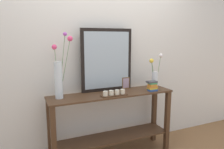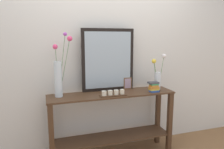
{
  "view_description": "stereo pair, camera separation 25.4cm",
  "coord_description": "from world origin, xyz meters",
  "px_view_note": "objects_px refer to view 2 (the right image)",
  "views": [
    {
      "loc": [
        -1.01,
        -2.29,
        1.51
      ],
      "look_at": [
        0.0,
        0.0,
        1.07
      ],
      "focal_mm": 33.77,
      "sensor_mm": 36.0,
      "label": 1
    },
    {
      "loc": [
        -0.78,
        -2.38,
        1.51
      ],
      "look_at": [
        0.0,
        0.0,
        1.07
      ],
      "focal_mm": 33.77,
      "sensor_mm": 36.0,
      "label": 2
    }
  ],
  "objects_px": {
    "console_table": "(112,118)",
    "mirror_leaning": "(108,60)",
    "vase_right": "(158,76)",
    "picture_frame_small": "(128,83)",
    "book_stack": "(154,87)",
    "tall_vase_left": "(59,74)",
    "candle_tray": "(113,93)"
  },
  "relations": [
    {
      "from": "vase_right",
      "to": "picture_frame_small",
      "type": "bearing_deg",
      "value": 159.86
    },
    {
      "from": "mirror_leaning",
      "to": "candle_tray",
      "type": "bearing_deg",
      "value": -94.99
    },
    {
      "from": "picture_frame_small",
      "to": "book_stack",
      "type": "bearing_deg",
      "value": -43.39
    },
    {
      "from": "tall_vase_left",
      "to": "candle_tray",
      "type": "distance_m",
      "value": 0.66
    },
    {
      "from": "mirror_leaning",
      "to": "candle_tray",
      "type": "relative_size",
      "value": 2.47
    },
    {
      "from": "console_table",
      "to": "picture_frame_small",
      "type": "bearing_deg",
      "value": 28.28
    },
    {
      "from": "console_table",
      "to": "mirror_leaning",
      "type": "xyz_separation_m",
      "value": [
        0.0,
        0.16,
        0.71
      ]
    },
    {
      "from": "console_table",
      "to": "picture_frame_small",
      "type": "distance_m",
      "value": 0.49
    },
    {
      "from": "console_table",
      "to": "mirror_leaning",
      "type": "distance_m",
      "value": 0.72
    },
    {
      "from": "tall_vase_left",
      "to": "vase_right",
      "type": "bearing_deg",
      "value": -2.0
    },
    {
      "from": "vase_right",
      "to": "picture_frame_small",
      "type": "xyz_separation_m",
      "value": [
        -0.37,
        0.13,
        -0.1
      ]
    },
    {
      "from": "console_table",
      "to": "candle_tray",
      "type": "distance_m",
      "value": 0.36
    },
    {
      "from": "tall_vase_left",
      "to": "book_stack",
      "type": "bearing_deg",
      "value": -7.53
    },
    {
      "from": "tall_vase_left",
      "to": "book_stack",
      "type": "relative_size",
      "value": 5.34
    },
    {
      "from": "mirror_leaning",
      "to": "tall_vase_left",
      "type": "distance_m",
      "value": 0.64
    },
    {
      "from": "vase_right",
      "to": "book_stack",
      "type": "bearing_deg",
      "value": -136.19
    },
    {
      "from": "tall_vase_left",
      "to": "picture_frame_small",
      "type": "height_order",
      "value": "tall_vase_left"
    },
    {
      "from": "candle_tray",
      "to": "book_stack",
      "type": "bearing_deg",
      "value": 1.45
    },
    {
      "from": "console_table",
      "to": "book_stack",
      "type": "xyz_separation_m",
      "value": [
        0.52,
        -0.1,
        0.38
      ]
    },
    {
      "from": "mirror_leaning",
      "to": "picture_frame_small",
      "type": "distance_m",
      "value": 0.41
    },
    {
      "from": "tall_vase_left",
      "to": "vase_right",
      "type": "distance_m",
      "value": 1.25
    },
    {
      "from": "console_table",
      "to": "mirror_leaning",
      "type": "height_order",
      "value": "mirror_leaning"
    },
    {
      "from": "candle_tray",
      "to": "book_stack",
      "type": "distance_m",
      "value": 0.54
    },
    {
      "from": "mirror_leaning",
      "to": "candle_tray",
      "type": "distance_m",
      "value": 0.45
    },
    {
      "from": "vase_right",
      "to": "console_table",
      "type": "bearing_deg",
      "value": -179.31
    },
    {
      "from": "mirror_leaning",
      "to": "vase_right",
      "type": "height_order",
      "value": "mirror_leaning"
    },
    {
      "from": "console_table",
      "to": "book_stack",
      "type": "height_order",
      "value": "book_stack"
    },
    {
      "from": "candle_tray",
      "to": "book_stack",
      "type": "height_order",
      "value": "book_stack"
    },
    {
      "from": "mirror_leaning",
      "to": "vase_right",
      "type": "xyz_separation_m",
      "value": [
        0.63,
        -0.15,
        -0.21
      ]
    },
    {
      "from": "candle_tray",
      "to": "vase_right",
      "type": "bearing_deg",
      "value": 10.46
    },
    {
      "from": "mirror_leaning",
      "to": "picture_frame_small",
      "type": "xyz_separation_m",
      "value": [
        0.26,
        -0.01,
        -0.32
      ]
    },
    {
      "from": "book_stack",
      "to": "vase_right",
      "type": "bearing_deg",
      "value": 43.81
    }
  ]
}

